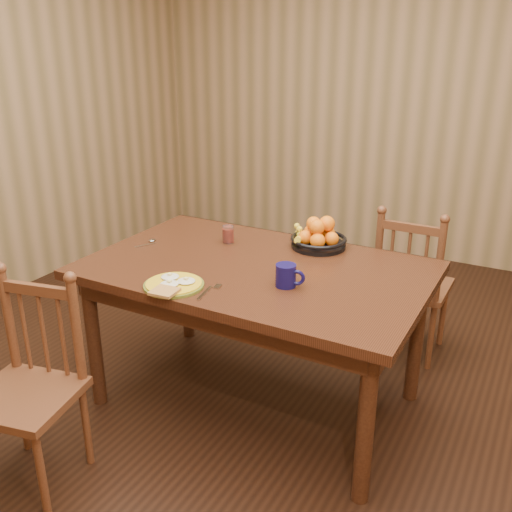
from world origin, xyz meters
The scene contains 10 objects.
room centered at (0.00, 0.00, 1.35)m, with size 4.52×5.02×2.72m.
dining_table centered at (0.00, 0.00, 0.67)m, with size 1.60×1.00×0.75m.
chair_far centered at (0.55, 0.85, 0.43)m, with size 0.41×0.39×0.89m.
chair_near centered at (-0.56, -0.91, 0.43)m, with size 0.47×0.46×0.88m.
breakfast_plate centered at (-0.20, -0.39, 0.76)m, with size 0.26×0.29×0.04m.
fork centered at (-0.04, -0.35, 0.75)m, with size 0.05×0.18×0.00m.
spoon centered at (-0.65, 0.02, 0.75)m, with size 0.06×0.15×0.01m.
coffee_mug centered at (0.23, -0.14, 0.80)m, with size 0.13×0.09×0.10m.
juice_glass centered at (-0.29, 0.22, 0.79)m, with size 0.06×0.06×0.09m.
fruit_bowl centered at (0.15, 0.38, 0.81)m, with size 0.32×0.29×0.17m.
Camera 1 is at (1.19, -2.20, 1.77)m, focal length 40.00 mm.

